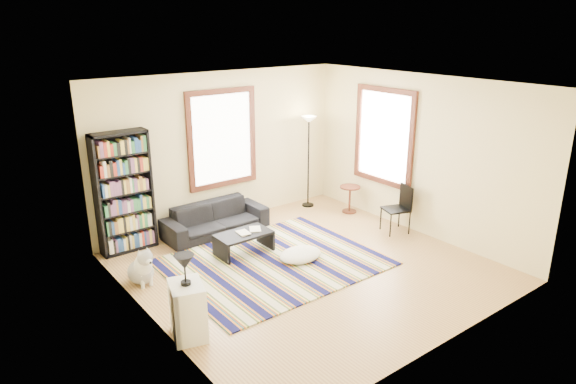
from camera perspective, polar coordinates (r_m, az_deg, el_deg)
floor at (r=8.07m, az=2.19°, el=-8.67°), size 5.00×5.00×0.10m
ceiling at (r=7.22m, az=2.47°, el=12.25°), size 5.00×5.00×0.10m
wall_back at (r=9.55m, az=-7.54°, el=4.82°), size 5.00×0.10×2.80m
wall_front at (r=5.91m, az=18.36°, el=-4.72°), size 5.00×0.10×2.80m
wall_left at (r=6.29m, az=-15.88°, el=-3.06°), size 0.10×5.00×2.80m
wall_right at (r=9.30m, az=14.53°, el=4.02°), size 0.10×5.00×2.80m
window_back at (r=9.43m, az=-7.34°, el=5.91°), size 1.20×0.06×1.60m
window_right at (r=9.70m, az=10.62°, el=6.09°), size 0.06×1.20×1.60m
rug at (r=8.18m, az=-1.57°, el=-7.79°), size 3.17×2.53×0.02m
sofa at (r=9.26m, az=-8.07°, el=-2.96°), size 0.75×1.88×0.55m
bookshelf at (r=8.68m, az=-17.78°, el=-0.08°), size 0.90×0.30×2.00m
coffee_table at (r=8.45m, az=-4.93°, el=-5.70°), size 0.90×0.50×0.36m
book_a at (r=8.32m, az=-5.54°, el=-4.66°), size 0.20×0.26×0.02m
book_b at (r=8.49m, az=-4.29°, el=-4.17°), size 0.28×0.31×0.02m
floor_cushion at (r=8.24m, az=1.37°, el=-6.96°), size 0.85×0.72×0.18m
floor_lamp at (r=10.33m, az=2.28°, el=3.34°), size 0.38×0.38×1.86m
side_table at (r=10.24m, az=6.86°, el=-0.80°), size 0.45×0.45×0.54m
folding_chair at (r=9.37m, az=11.88°, el=-1.90°), size 0.53×0.51×0.86m
white_cabinet at (r=6.40m, az=-11.08°, el=-12.80°), size 0.51×0.59×0.70m
table_lamp at (r=6.14m, az=-11.39°, el=-8.48°), size 0.24×0.24×0.38m
dog at (r=7.78m, az=-16.14°, el=-7.79°), size 0.45×0.60×0.57m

